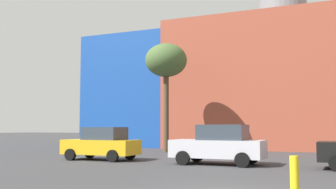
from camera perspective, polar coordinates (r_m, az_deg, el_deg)
The scene contains 5 objects.
building_backdrop at distance 35.98m, azimuth 16.22°, elevation 1.21°, with size 35.78×10.41×12.80m.
parked_car_0 at distance 22.25m, azimuth -9.38°, elevation -6.89°, with size 4.11×2.01×1.78m.
parked_car_1 at distance 19.44m, azimuth 7.25°, elevation -7.07°, with size 4.37×2.14×1.90m.
bare_tree_2 at distance 29.16m, azimuth -0.27°, elevation 4.61°, with size 3.03×3.03×7.83m.
bollard_yellow_0 at distance 11.70m, azimuth 17.49°, elevation -10.71°, with size 0.24×0.24×0.99m, color yellow.
Camera 1 is at (2.83, -10.49, 1.76)m, focal length 42.99 mm.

